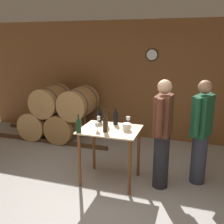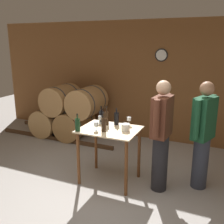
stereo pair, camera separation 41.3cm
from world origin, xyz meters
name	(u,v)px [view 1 (the left image)]	position (x,y,z in m)	size (l,w,h in m)	color
ground_plane	(101,210)	(0.00, 0.00, 0.00)	(14.00, 14.00, 0.00)	#9E9993
back_wall	(146,81)	(0.00, 3.01, 1.35)	(8.40, 0.08, 2.70)	brown
barrel_rack	(59,113)	(-1.90, 2.31, 0.61)	(3.00, 0.88, 1.25)	#4C331E
tasting_table	(110,140)	(-0.13, 0.80, 0.71)	(0.92, 0.72, 0.90)	beige
wine_bottle_far_left	(79,126)	(-0.53, 0.51, 1.00)	(0.08, 0.08, 0.27)	black
wine_bottle_left	(99,116)	(-0.42, 1.10, 1.00)	(0.07, 0.07, 0.27)	black
wine_bottle_center	(106,118)	(-0.26, 0.97, 1.02)	(0.07, 0.07, 0.31)	black
wine_bottle_right	(105,125)	(-0.16, 0.65, 1.01)	(0.07, 0.07, 0.31)	black
wine_bottle_far_right	(116,118)	(-0.12, 1.05, 1.01)	(0.08, 0.08, 0.28)	black
wine_glass_near_left	(99,118)	(-0.39, 0.99, 0.99)	(0.06, 0.06, 0.13)	silver
wine_glass_near_center	(97,125)	(-0.28, 0.64, 1.00)	(0.07, 0.07, 0.14)	silver
wine_glass_near_right	(128,119)	(0.08, 1.10, 1.00)	(0.07, 0.07, 0.14)	silver
ice_bucket	(127,127)	(0.13, 0.82, 0.95)	(0.13, 0.13, 0.11)	white
person_host	(162,133)	(0.68, 0.87, 0.90)	(0.25, 0.59, 1.70)	#232328
person_visitor_with_scarf	(201,131)	(1.23, 1.19, 0.88)	(0.34, 0.56, 1.67)	#333847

